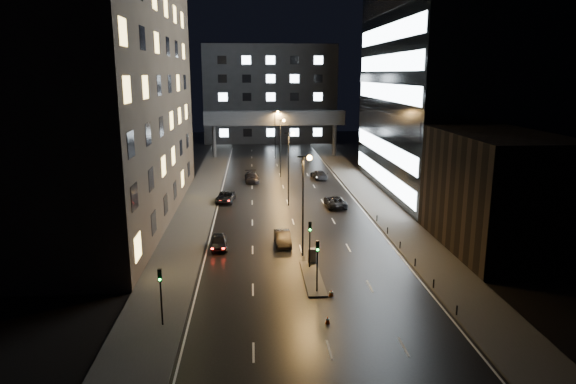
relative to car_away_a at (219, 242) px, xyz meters
name	(u,v)px	position (x,y,z in m)	size (l,w,h in m)	color
ground	(283,187)	(8.46, 29.28, -0.72)	(160.00, 160.00, 0.00)	black
sidewalk_left	(202,195)	(-4.04, 24.28, -0.64)	(5.00, 110.00, 0.15)	#383533
sidewalk_right	(367,192)	(20.96, 24.28, -0.64)	(5.00, 110.00, 0.15)	#383533
building_left	(102,54)	(-14.04, 13.28, 19.28)	(15.00, 48.00, 40.00)	#2D2319
building_right_low	(497,192)	(28.46, -1.72, 5.28)	(10.00, 18.00, 12.00)	black
building_right_glass	(455,40)	(33.46, 25.28, 21.78)	(20.00, 36.00, 45.00)	black
building_far	(270,94)	(8.46, 87.28, 11.78)	(34.00, 14.00, 25.00)	#333335
skybridge	(275,119)	(8.46, 59.28, 7.62)	(30.00, 3.00, 10.00)	#333335
median_island	(313,278)	(8.76, -8.72, -0.64)	(1.60, 8.00, 0.15)	#383533
traffic_signal_near	(310,237)	(8.76, -6.23, 2.37)	(0.28, 0.34, 4.40)	black
traffic_signal_far	(317,258)	(8.76, -11.73, 2.37)	(0.28, 0.34, 4.40)	black
traffic_signal_corner	(161,289)	(-3.04, -16.73, 2.22)	(0.28, 0.34, 4.40)	black
bollard_row	(407,254)	(18.66, -4.22, -0.27)	(0.12, 25.12, 0.90)	black
streetlight_near	(305,192)	(8.62, -2.72, 5.78)	(1.45, 0.50, 10.15)	black
streetlight_mid_a	(290,159)	(8.62, 17.28, 5.78)	(1.45, 0.50, 10.15)	black
streetlight_mid_b	(281,140)	(8.62, 37.28, 5.78)	(1.45, 0.50, 10.15)	black
streetlight_far	(276,128)	(8.62, 57.28, 5.78)	(1.45, 0.50, 10.15)	black
car_away_a	(219,242)	(0.00, 0.00, 0.00)	(1.70, 4.22, 1.44)	black
car_away_b	(283,238)	(6.65, 0.67, 0.03)	(1.59, 4.55, 1.50)	black
car_away_c	(225,197)	(-0.30, 19.82, 0.00)	(2.38, 5.15, 1.43)	black
car_away_d	(252,177)	(3.43, 33.53, 0.08)	(2.25, 5.53, 1.61)	black
car_toward_a	(335,201)	(14.78, 16.14, 0.03)	(2.49, 5.39, 1.50)	black
car_toward_b	(319,175)	(14.99, 35.26, 0.03)	(2.09, 5.15, 1.49)	black
utility_cabinet	(312,255)	(9.16, -5.05, 0.12)	(0.77, 0.55, 1.38)	#4C4D4F
cone_a	(328,320)	(8.88, -17.07, -0.44)	(0.34, 0.34, 0.57)	#F64B0C
cone_b	(331,293)	(9.85, -12.39, -0.45)	(0.39, 0.39, 0.55)	#F65C0C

